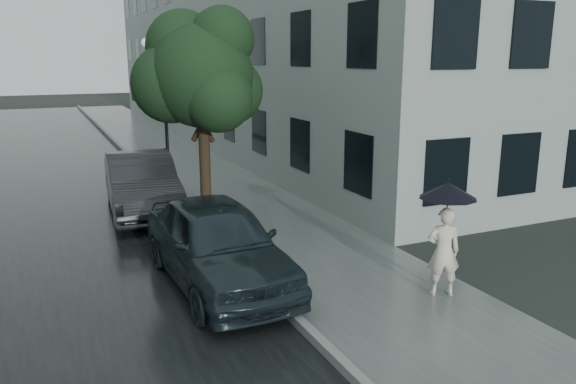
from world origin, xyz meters
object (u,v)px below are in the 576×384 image
street_tree (201,74)px  car_near (218,243)px  car_far (141,183)px  lamp_post (160,98)px  pedestrian (443,252)px

street_tree → car_near: 4.95m
car_near → street_tree: bearing=75.4°
car_near → car_far: bearing=92.2°
lamp_post → car_far: size_ratio=0.99×
street_tree → car_far: 3.61m
car_near → pedestrian: bearing=-33.4°
pedestrian → lamp_post: (-2.22, 12.42, 1.91)m
pedestrian → car_near: (-3.44, 2.12, -0.01)m
car_far → car_near: bearing=-82.3°
pedestrian → street_tree: street_tree is taller
street_tree → lamp_post: size_ratio=1.12×
car_near → car_far: car_near is taller
car_near → lamp_post: bearing=81.5°
lamp_post → car_near: size_ratio=1.02×
street_tree → car_far: bearing=126.8°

